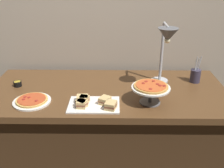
% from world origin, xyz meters
% --- Properties ---
extents(ground_plane, '(8.00, 8.00, 0.00)m').
position_xyz_m(ground_plane, '(0.00, 0.00, 0.00)').
color(ground_plane, brown).
extents(back_wall, '(4.40, 0.04, 2.40)m').
position_xyz_m(back_wall, '(0.00, 0.50, 1.20)').
color(back_wall, tan).
rests_on(back_wall, ground_plane).
extents(buffet_table, '(1.90, 0.84, 0.76)m').
position_xyz_m(buffet_table, '(0.00, 0.00, 0.39)').
color(buffet_table, brown).
rests_on(buffet_table, ground_plane).
extents(heat_lamp, '(0.15, 0.32, 0.50)m').
position_xyz_m(heat_lamp, '(0.44, 0.03, 1.15)').
color(heat_lamp, '#B7BABF').
rests_on(heat_lamp, buffet_table).
extents(pizza_plate_front, '(0.27, 0.27, 0.03)m').
position_xyz_m(pizza_plate_front, '(-0.54, -0.21, 0.77)').
color(pizza_plate_front, white).
rests_on(pizza_plate_front, buffet_table).
extents(pizza_plate_center, '(0.27, 0.27, 0.14)m').
position_xyz_m(pizza_plate_center, '(0.31, -0.21, 0.87)').
color(pizza_plate_center, '#595B60').
rests_on(pizza_plate_center, buffet_table).
extents(sandwich_platter, '(0.36, 0.24, 0.06)m').
position_xyz_m(sandwich_platter, '(-0.09, -0.26, 0.78)').
color(sandwich_platter, white).
rests_on(sandwich_platter, buffet_table).
extents(sauce_cup_near, '(0.06, 0.06, 0.04)m').
position_xyz_m(sauce_cup_near, '(-0.73, 0.06, 0.78)').
color(sauce_cup_near, black).
rests_on(sauce_cup_near, buffet_table).
extents(utensil_holder, '(0.08, 0.08, 0.23)m').
position_xyz_m(utensil_holder, '(0.74, 0.16, 0.82)').
color(utensil_holder, '#383347').
rests_on(utensil_holder, buffet_table).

